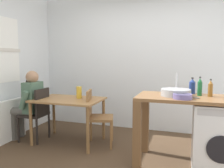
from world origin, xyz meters
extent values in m
plane|color=#4C3826|center=(0.00, 0.00, 0.00)|extent=(5.46, 5.46, 0.00)
cube|color=silver|center=(0.00, 1.75, 1.35)|extent=(4.60, 0.10, 2.70)
cube|color=white|center=(-2.02, 0.30, 0.35)|extent=(0.10, 0.80, 0.70)
cube|color=#9E7042|center=(-1.01, 0.61, 0.72)|extent=(1.10, 0.76, 0.03)
cylinder|color=brown|center=(-1.51, 0.28, 0.35)|extent=(0.05, 0.05, 0.71)
cylinder|color=brown|center=(-0.51, 0.28, 0.35)|extent=(0.05, 0.05, 0.71)
cylinder|color=brown|center=(-1.51, 0.94, 0.35)|extent=(0.05, 0.05, 0.71)
cylinder|color=brown|center=(-0.51, 0.94, 0.35)|extent=(0.05, 0.05, 0.71)
cube|color=black|center=(-1.63, 0.51, 0.45)|extent=(0.41, 0.41, 0.04)
cube|color=black|center=(-1.45, 0.52, 0.68)|extent=(0.05, 0.38, 0.45)
cylinder|color=black|center=(-1.80, 0.32, 0.23)|extent=(0.04, 0.04, 0.45)
cylinder|color=black|center=(-1.82, 0.68, 0.23)|extent=(0.04, 0.04, 0.45)
cylinder|color=black|center=(-1.44, 0.34, 0.23)|extent=(0.04, 0.04, 0.45)
cylinder|color=black|center=(-1.46, 0.70, 0.23)|extent=(0.04, 0.04, 0.45)
cube|color=olive|center=(-0.46, 0.66, 0.45)|extent=(0.49, 0.49, 0.04)
cube|color=olive|center=(-0.63, 0.61, 0.68)|extent=(0.14, 0.38, 0.45)
cylinder|color=olive|center=(-0.34, 0.88, 0.23)|extent=(0.04, 0.04, 0.45)
cylinder|color=olive|center=(-0.24, 0.54, 0.23)|extent=(0.04, 0.04, 0.45)
cylinder|color=olive|center=(-0.68, 0.78, 0.23)|extent=(0.04, 0.04, 0.45)
cylinder|color=olive|center=(-0.58, 0.44, 0.23)|extent=(0.04, 0.04, 0.45)
cylinder|color=#595651|center=(-1.97, 0.41, 0.23)|extent=(0.11, 0.11, 0.45)
cylinder|color=#595651|center=(-1.97, 0.59, 0.23)|extent=(0.11, 0.11, 0.45)
cylinder|color=#595651|center=(-1.81, 0.41, 0.50)|extent=(0.40, 0.15, 0.14)
cylinder|color=#595651|center=(-1.81, 0.59, 0.50)|extent=(0.40, 0.15, 0.14)
cube|color=#4C6B56|center=(-1.63, 0.51, 0.75)|extent=(0.21, 0.35, 0.52)
cylinder|color=#4C6B56|center=(-1.64, 0.30, 0.74)|extent=(0.19, 0.10, 0.31)
cylinder|color=#4C6B56|center=(-1.66, 0.72, 0.74)|extent=(0.19, 0.10, 0.31)
sphere|color=#A57A5B|center=(-1.63, 0.51, 1.09)|extent=(0.21, 0.21, 0.21)
sphere|color=black|center=(-1.69, 0.51, 1.01)|extent=(0.12, 0.12, 0.12)
cube|color=brown|center=(0.97, 0.34, 0.90)|extent=(1.50, 0.68, 0.04)
cube|color=brown|center=(0.27, 0.05, 0.44)|extent=(0.10, 0.10, 0.88)
cube|color=brown|center=(0.27, 0.63, 0.44)|extent=(0.10, 0.10, 0.88)
cube|color=silver|center=(1.23, 0.34, 0.43)|extent=(0.60, 0.60, 0.86)
cylinder|color=black|center=(1.23, 0.04, 0.39)|extent=(0.32, 0.02, 0.32)
cube|color=#B2B2B7|center=(1.23, 0.04, 0.80)|extent=(0.54, 0.01, 0.08)
cylinder|color=#9EA0A5|center=(0.71, 0.34, 0.97)|extent=(0.38, 0.38, 0.09)
cylinder|color=#B2B2B7|center=(0.71, 0.52, 1.06)|extent=(0.02, 0.02, 0.28)
cylinder|color=navy|center=(0.91, 0.61, 1.00)|extent=(0.08, 0.08, 0.16)
cone|color=navy|center=(0.91, 0.61, 1.10)|extent=(0.07, 0.07, 0.04)
cylinder|color=#262626|center=(0.91, 0.61, 1.14)|extent=(0.03, 0.03, 0.02)
cylinder|color=#19592D|center=(1.00, 0.47, 1.01)|extent=(0.06, 0.06, 0.18)
cone|color=#19592D|center=(1.00, 0.47, 1.12)|extent=(0.05, 0.05, 0.05)
cylinder|color=#262626|center=(1.00, 0.47, 1.16)|extent=(0.02, 0.02, 0.02)
cylinder|color=brown|center=(1.13, 0.43, 1.00)|extent=(0.06, 0.06, 0.16)
cone|color=brown|center=(1.13, 0.43, 1.11)|extent=(0.05, 0.05, 0.05)
cylinder|color=#262626|center=(1.13, 0.43, 1.14)|extent=(0.02, 0.02, 0.02)
cylinder|color=slate|center=(0.80, 0.14, 0.95)|extent=(0.22, 0.22, 0.06)
cylinder|color=#3D375B|center=(0.80, 0.14, 0.97)|extent=(0.18, 0.18, 0.03)
cylinder|color=gold|center=(-0.86, 0.71, 0.84)|extent=(0.09, 0.09, 0.20)
cube|color=#B2B2B7|center=(0.92, 0.24, 0.92)|extent=(0.15, 0.06, 0.01)
cube|color=#262628|center=(0.92, 0.24, 0.92)|extent=(0.15, 0.06, 0.01)
camera|label=1|loc=(0.83, -2.63, 1.39)|focal=35.97mm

